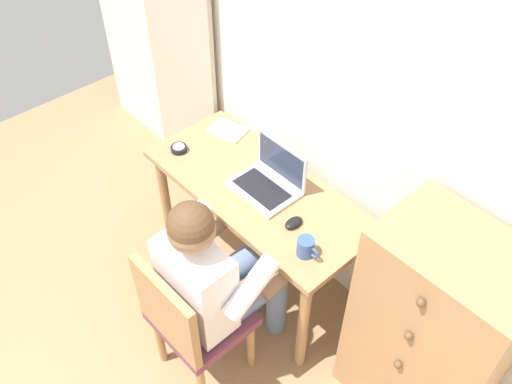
# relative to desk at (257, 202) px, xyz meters

# --- Properties ---
(wall_back) EXTENTS (4.80, 0.05, 2.50)m
(wall_back) POSITION_rel_desk_xyz_m (0.36, 0.35, 0.63)
(wall_back) COLOR silver
(wall_back) RESTS_ON ground_plane
(curtain_panel) EXTENTS (0.64, 0.03, 2.24)m
(curtain_panel) POSITION_rel_desk_xyz_m (-1.00, 0.28, 0.49)
(curtain_panel) COLOR #BCAD99
(curtain_panel) RESTS_ON ground_plane
(desk) EXTENTS (1.27, 0.56, 0.74)m
(desk) POSITION_rel_desk_xyz_m (0.00, 0.00, 0.00)
(desk) COLOR #9E754C
(desk) RESTS_ON ground_plane
(dresser) EXTENTS (0.62, 0.47, 1.14)m
(dresser) POSITION_rel_desk_xyz_m (1.06, 0.07, -0.06)
(dresser) COLOR #9E754C
(dresser) RESTS_ON ground_plane
(chair) EXTENTS (0.43, 0.41, 0.86)m
(chair) POSITION_rel_desk_xyz_m (0.25, -0.65, -0.14)
(chair) COLOR brown
(chair) RESTS_ON ground_plane
(person_seated) EXTENTS (0.53, 0.59, 1.18)m
(person_seated) POSITION_rel_desk_xyz_m (0.25, -0.47, 0.04)
(person_seated) COLOR #6B84AD
(person_seated) RESTS_ON ground_plane
(laptop) EXTENTS (0.34, 0.25, 0.24)m
(laptop) POSITION_rel_desk_xyz_m (0.04, 0.05, 0.17)
(laptop) COLOR #B7BABF
(laptop) RESTS_ON desk
(computer_mouse) EXTENTS (0.06, 0.10, 0.03)m
(computer_mouse) POSITION_rel_desk_xyz_m (0.31, -0.05, 0.13)
(computer_mouse) COLOR black
(computer_mouse) RESTS_ON desk
(desk_clock) EXTENTS (0.09, 0.09, 0.03)m
(desk_clock) POSITION_rel_desk_xyz_m (-0.50, -0.13, 0.13)
(desk_clock) COLOR black
(desk_clock) RESTS_ON desk
(notebook_pad) EXTENTS (0.24, 0.20, 0.01)m
(notebook_pad) POSITION_rel_desk_xyz_m (-0.45, 0.18, 0.12)
(notebook_pad) COLOR silver
(notebook_pad) RESTS_ON desk
(coffee_mug) EXTENTS (0.12, 0.08, 0.09)m
(coffee_mug) POSITION_rel_desk_xyz_m (0.47, -0.14, 0.16)
(coffee_mug) COLOR #33518C
(coffee_mug) RESTS_ON desk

